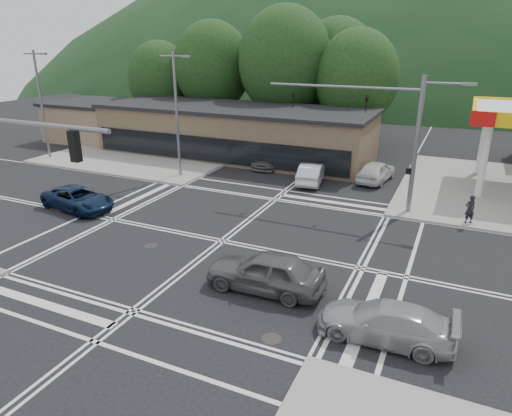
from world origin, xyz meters
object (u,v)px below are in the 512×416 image
at_px(car_silver_east, 386,322).
at_px(car_northbound, 270,158).
at_px(car_grey_center, 265,271).
at_px(pedestrian, 470,209).
at_px(car_queue_b, 376,171).
at_px(car_blue_west, 78,199).
at_px(car_queue_a, 312,173).

distance_m(car_silver_east, car_northbound, 23.24).
relative_size(car_grey_center, pedestrian, 3.03).
distance_m(car_queue_b, pedestrian, 8.99).
bearing_deg(car_blue_west, pedestrian, -63.14).
xyz_separation_m(car_grey_center, car_queue_a, (-2.96, 15.21, -0.10)).
distance_m(car_blue_west, car_northbound, 15.68).
height_order(car_grey_center, car_silver_east, car_grey_center).
bearing_deg(car_silver_east, car_northbound, -148.19).
xyz_separation_m(car_grey_center, pedestrian, (7.54, 11.12, 0.12)).
relative_size(car_blue_west, pedestrian, 3.01).
relative_size(car_queue_a, car_queue_b, 1.00).
distance_m(car_queue_a, car_queue_b, 4.76).
distance_m(car_grey_center, car_northbound, 19.67).
height_order(car_grey_center, car_northbound, car_grey_center).
bearing_deg(car_queue_b, car_queue_a, 36.73).
relative_size(car_northbound, pedestrian, 2.92).
bearing_deg(car_northbound, car_queue_a, -38.44).
bearing_deg(car_blue_west, car_silver_east, -96.73).
xyz_separation_m(car_grey_center, car_silver_east, (5.10, -1.34, -0.16)).
relative_size(car_blue_west, car_grey_center, 0.99).
height_order(car_queue_a, car_queue_b, car_queue_b).
height_order(car_silver_east, pedestrian, pedestrian).
xyz_separation_m(car_silver_east, car_northbound, (-12.61, 19.53, 0.01)).
relative_size(car_blue_west, car_queue_b, 1.09).
xyz_separation_m(car_grey_center, car_northbound, (-7.51, 18.19, -0.15)).
relative_size(car_silver_east, car_queue_a, 1.05).
height_order(car_blue_west, car_northbound, car_northbound).
relative_size(car_blue_west, car_northbound, 1.03).
xyz_separation_m(car_blue_west, pedestrian, (21.76, 7.11, 0.28)).
height_order(car_grey_center, pedestrian, pedestrian).
bearing_deg(car_northbound, pedestrian, -30.34).
relative_size(car_queue_b, pedestrian, 2.75).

